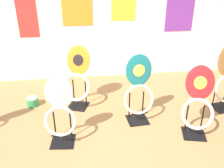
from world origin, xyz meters
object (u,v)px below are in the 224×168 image
at_px(toilet_seat_display_teal_sax, 139,92).
at_px(toilet_seat_display_orange_sun, 77,81).
at_px(toilet_seat_display_white_plain, 60,114).
at_px(paint_can, 33,101).
at_px(toilet_seat_display_crimson_swirl, 198,105).

relative_size(toilet_seat_display_teal_sax, toilet_seat_display_orange_sun, 1.04).
distance_m(toilet_seat_display_teal_sax, toilet_seat_display_white_plain, 1.06).
height_order(toilet_seat_display_teal_sax, toilet_seat_display_white_plain, toilet_seat_display_teal_sax).
bearing_deg(toilet_seat_display_teal_sax, toilet_seat_display_white_plain, -161.73).
bearing_deg(paint_can, toilet_seat_display_white_plain, -61.98).
relative_size(toilet_seat_display_crimson_swirl, toilet_seat_display_orange_sun, 0.97).
distance_m(toilet_seat_display_crimson_swirl, toilet_seat_display_white_plain, 1.66).
xyz_separation_m(toilet_seat_display_teal_sax, toilet_seat_display_white_plain, (-1.00, -0.33, -0.03)).
relative_size(toilet_seat_display_crimson_swirl, toilet_seat_display_teal_sax, 0.94).
relative_size(toilet_seat_display_crimson_swirl, toilet_seat_display_white_plain, 1.04).
bearing_deg(toilet_seat_display_crimson_swirl, toilet_seat_display_white_plain, 178.40).
bearing_deg(toilet_seat_display_crimson_swirl, toilet_seat_display_orange_sun, 148.91).
xyz_separation_m(toilet_seat_display_crimson_swirl, toilet_seat_display_teal_sax, (-0.65, 0.38, 0.02)).
xyz_separation_m(toilet_seat_display_crimson_swirl, toilet_seat_display_white_plain, (-1.66, 0.05, -0.01)).
distance_m(toilet_seat_display_crimson_swirl, paint_can, 2.38).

